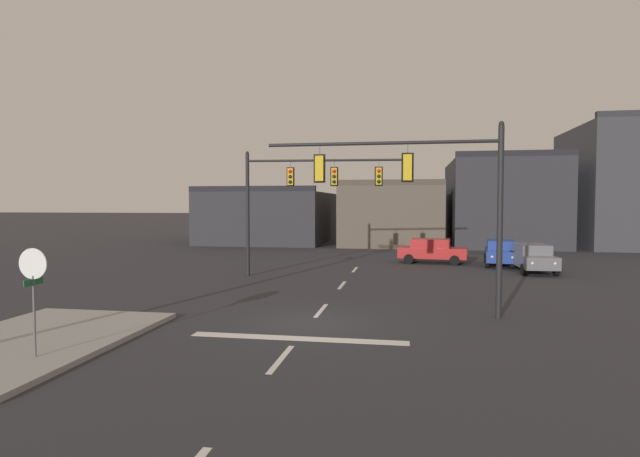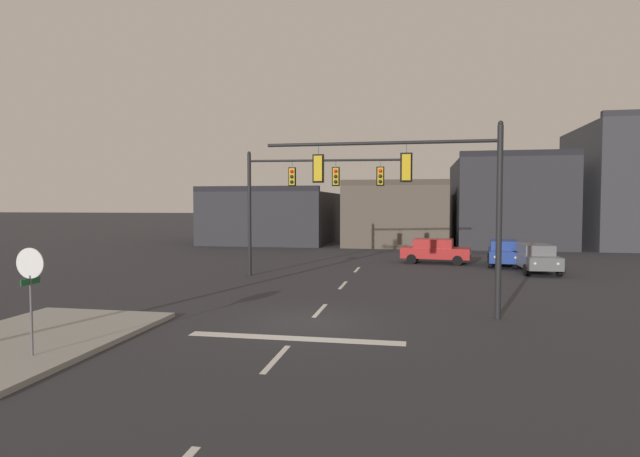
% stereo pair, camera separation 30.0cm
% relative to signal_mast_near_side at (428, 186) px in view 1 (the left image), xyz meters
% --- Properties ---
extents(ground_plane, '(400.00, 400.00, 0.00)m').
position_rel_signal_mast_near_side_xyz_m(ground_plane, '(-3.78, -1.78, -4.51)').
color(ground_plane, '#2B2B30').
extents(sidewalk_near_corner, '(5.00, 8.00, 0.15)m').
position_rel_signal_mast_near_side_xyz_m(sidewalk_near_corner, '(-11.01, -5.78, -4.44)').
color(sidewalk_near_corner, gray).
rests_on(sidewalk_near_corner, ground).
extents(stop_bar_paint, '(6.40, 0.50, 0.01)m').
position_rel_signal_mast_near_side_xyz_m(stop_bar_paint, '(-3.78, -3.78, -4.51)').
color(stop_bar_paint, silver).
rests_on(stop_bar_paint, ground).
extents(lane_centreline, '(0.16, 26.40, 0.01)m').
position_rel_signal_mast_near_side_xyz_m(lane_centreline, '(-3.78, 0.22, -4.51)').
color(lane_centreline, silver).
rests_on(lane_centreline, ground).
extents(signal_mast_near_side, '(8.17, 0.35, 6.70)m').
position_rel_signal_mast_near_side_xyz_m(signal_mast_near_side, '(0.00, 0.00, 0.00)').
color(signal_mast_near_side, black).
rests_on(signal_mast_near_side, ground).
extents(signal_mast_far_side, '(8.56, 0.80, 6.76)m').
position_rel_signal_mast_near_side_xyz_m(signal_mast_far_side, '(-6.47, 8.82, 0.24)').
color(signal_mast_far_side, black).
rests_on(signal_mast_far_side, ground).
extents(stop_sign, '(0.76, 0.64, 2.83)m').
position_rel_signal_mast_near_side_xyz_m(stop_sign, '(-9.67, -7.10, -2.37)').
color(stop_sign, '#56565B').
rests_on(stop_sign, ground).
extents(car_lot_nearside, '(2.33, 4.61, 1.61)m').
position_rel_signal_mast_near_side_xyz_m(car_lot_nearside, '(5.14, 15.89, -3.66)').
color(car_lot_nearside, navy).
rests_on(car_lot_nearside, ground).
extents(car_lot_middle, '(2.04, 4.51, 1.61)m').
position_rel_signal_mast_near_side_xyz_m(car_lot_middle, '(6.38, 12.83, -3.66)').
color(car_lot_middle, slate).
rests_on(car_lot_middle, ground).
extents(car_lot_farside, '(4.62, 2.37, 1.61)m').
position_rel_signal_mast_near_side_xyz_m(car_lot_farside, '(0.89, 16.44, -3.66)').
color(car_lot_farside, '#A81E1E').
rests_on(car_lot_farside, ground).
extents(building_row, '(60.75, 13.59, 11.38)m').
position_rel_signal_mast_near_side_xyz_m(building_row, '(13.18, 32.86, -0.48)').
color(building_row, '#2D2D33').
rests_on(building_row, ground).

